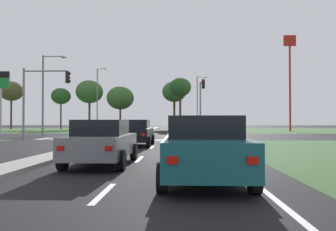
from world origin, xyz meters
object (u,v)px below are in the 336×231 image
at_px(treeline_near, 11,91).
at_px(car_maroon_eighth, 121,127).
at_px(car_black_fourth, 135,133).
at_px(traffic_signal_near_left, 40,91).
at_px(car_navy_fifth, 103,129).
at_px(treeline_second, 61,96).
at_px(car_teal_second, 203,148).
at_px(traffic_signal_far_right, 201,97).
at_px(treeline_fifth, 180,88).
at_px(street_lamp_fourth, 198,100).
at_px(car_blue_near, 135,126).
at_px(treeline_third, 90,92).
at_px(car_beige_sixth, 128,126).
at_px(treeline_sixth, 174,92).
at_px(car_grey_seventh, 102,142).
at_px(street_lamp_third, 98,96).
at_px(treeline_fourth, 120,98).
at_px(fastfood_pole_sign, 290,63).
at_px(street_lamp_second, 45,90).
at_px(car_red_third, 142,125).

bearing_deg(treeline_near, car_maroon_eighth, -39.89).
bearing_deg(car_black_fourth, traffic_signal_near_left, 143.50).
bearing_deg(car_navy_fifth, treeline_second, 26.14).
distance_m(car_teal_second, traffic_signal_far_right, 29.58).
bearing_deg(treeline_fifth, car_navy_fifth, -104.66).
relative_size(car_black_fourth, treeline_fifth, 0.46).
height_order(traffic_signal_near_left, street_lamp_fourth, street_lamp_fourth).
bearing_deg(traffic_signal_near_left, treeline_fifth, 71.61).
relative_size(car_teal_second, treeline_fifth, 0.48).
bearing_deg(car_black_fourth, treeline_fifth, 85.99).
relative_size(car_blue_near, car_black_fourth, 1.03).
bearing_deg(traffic_signal_far_right, treeline_third, 125.91).
height_order(traffic_signal_near_left, traffic_signal_far_right, traffic_signal_far_right).
height_order(car_teal_second, car_beige_sixth, car_teal_second).
xyz_separation_m(car_teal_second, treeline_fifth, (-0.37, 52.54, 6.97)).
xyz_separation_m(treeline_fifth, treeline_sixth, (-1.20, 5.90, -0.26)).
relative_size(car_blue_near, car_grey_seventh, 1.08).
height_order(car_navy_fifth, car_beige_sixth, car_beige_sixth).
height_order(car_beige_sixth, treeline_near, treeline_near).
relative_size(car_teal_second, street_lamp_third, 0.44).
relative_size(car_navy_fifth, treeline_near, 0.45).
relative_size(car_navy_fifth, treeline_fourth, 0.49).
distance_m(street_lamp_third, fastfood_pole_sign, 30.93).
bearing_deg(traffic_signal_near_left, car_teal_second, -56.53).
xyz_separation_m(car_navy_fifth, treeline_near, (-25.30, 30.97, 6.60)).
bearing_deg(fastfood_pole_sign, traffic_signal_near_left, -140.03).
bearing_deg(traffic_signal_far_right, car_beige_sixth, 137.03).
height_order(traffic_signal_far_right, fastfood_pole_sign, fastfood_pole_sign).
relative_size(car_blue_near, traffic_signal_near_left, 0.79).
distance_m(treeline_near, treeline_sixth, 32.01).
distance_m(car_navy_fifth, traffic_signal_near_left, 7.37).
bearing_deg(treeline_near, car_teal_second, -58.49).
xyz_separation_m(traffic_signal_near_left, fastfood_pole_sign, (27.94, 23.42, 6.33)).
height_order(street_lamp_third, street_lamp_fourth, street_lamp_fourth).
distance_m(car_maroon_eighth, treeline_second, 29.23).
bearing_deg(car_blue_near, street_lamp_second, 73.24).
distance_m(car_teal_second, car_navy_fifth, 24.69).
bearing_deg(car_beige_sixth, fastfood_pole_sign, -173.42).
height_order(car_red_third, treeline_second, treeline_second).
relative_size(car_red_third, traffic_signal_far_right, 0.74).
bearing_deg(treeline_near, car_red_third, 1.82).
height_order(car_red_third, car_navy_fifth, car_red_third).
xyz_separation_m(fastfood_pole_sign, treeline_second, (-40.45, 15.34, -3.73)).
bearing_deg(treeline_third, street_lamp_third, -68.54).
bearing_deg(treeline_second, treeline_third, 16.33).
bearing_deg(treeline_third, street_lamp_fourth, -3.37).
bearing_deg(treeline_second, car_grey_seventh, -68.53).
bearing_deg(car_navy_fifth, car_maroon_eighth, 0.04).
height_order(car_grey_seventh, treeline_near, treeline_near).
distance_m(fastfood_pole_sign, treeline_second, 43.42).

